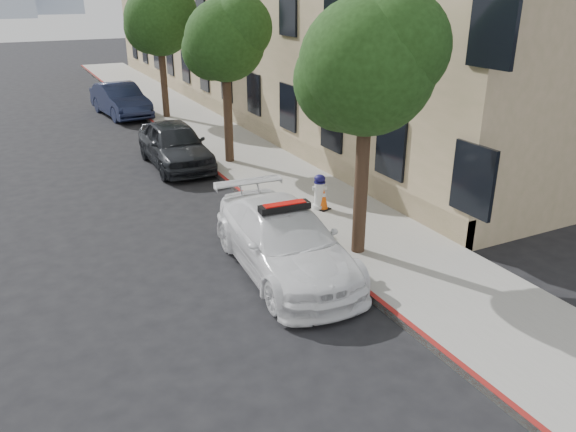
% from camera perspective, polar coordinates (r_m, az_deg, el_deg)
% --- Properties ---
extents(ground, '(120.00, 120.00, 0.00)m').
position_cam_1_polar(ground, '(13.48, -8.09, -3.17)').
color(ground, black).
rests_on(ground, ground).
extents(sidewalk, '(3.20, 50.00, 0.15)m').
position_cam_1_polar(sidewalk, '(23.51, -7.91, 8.14)').
color(sidewalk, gray).
rests_on(sidewalk, ground).
extents(curb_strip, '(0.12, 50.00, 0.15)m').
position_cam_1_polar(curb_strip, '(23.07, -11.54, 7.63)').
color(curb_strip, maroon).
rests_on(curb_strip, ground).
extents(building, '(8.00, 36.00, 10.00)m').
position_cam_1_polar(building, '(29.59, -0.96, 20.86)').
color(building, tan).
rests_on(building, ground).
extents(tree_near, '(2.92, 2.82, 5.62)m').
position_cam_1_polar(tree_near, '(11.78, 8.23, 14.90)').
color(tree_near, black).
rests_on(tree_near, sidewalk).
extents(tree_mid, '(2.77, 2.64, 5.43)m').
position_cam_1_polar(tree_mid, '(18.88, -6.33, 17.36)').
color(tree_mid, black).
rests_on(tree_mid, sidewalk).
extents(tree_far, '(3.10, 3.00, 5.81)m').
position_cam_1_polar(tree_far, '(26.48, -12.92, 18.84)').
color(tree_far, black).
rests_on(tree_far, sidewalk).
extents(police_car, '(2.31, 5.02, 1.57)m').
position_cam_1_polar(police_car, '(11.99, -0.35, -2.51)').
color(police_car, white).
rests_on(police_car, ground).
extents(parked_car_mid, '(1.85, 4.50, 1.53)m').
position_cam_1_polar(parked_car_mid, '(19.61, -11.43, 7.15)').
color(parked_car_mid, black).
rests_on(parked_car_mid, ground).
extents(parked_car_far, '(2.16, 4.79, 1.52)m').
position_cam_1_polar(parked_car_far, '(28.24, -16.66, 11.23)').
color(parked_car_far, '#161C37').
rests_on(parked_car_far, ground).
extents(fire_hydrant, '(0.40, 0.37, 0.96)m').
position_cam_1_polar(fire_hydrant, '(15.13, 3.22, 2.45)').
color(fire_hydrant, silver).
rests_on(fire_hydrant, sidewalk).
extents(traffic_cone, '(0.39, 0.39, 0.61)m').
position_cam_1_polar(traffic_cone, '(15.13, 3.63, 1.77)').
color(traffic_cone, black).
rests_on(traffic_cone, sidewalk).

